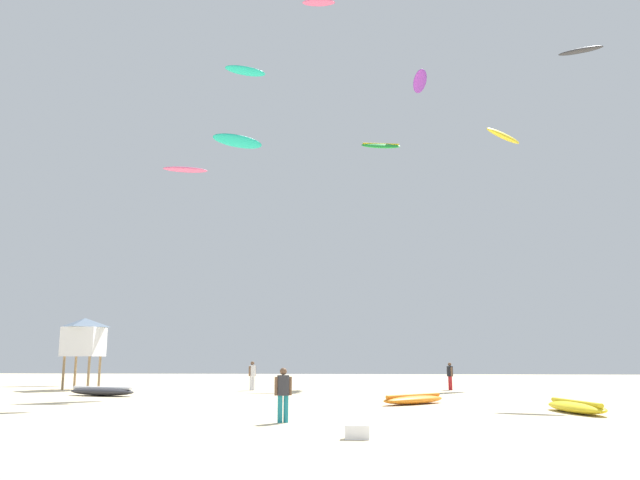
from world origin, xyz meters
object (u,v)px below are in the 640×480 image
(kite_aloft_2, at_px, (420,82))
(kite_aloft_7, at_px, (503,136))
(person_midground, at_px, (450,374))
(cooler_box, at_px, (357,432))
(person_foreground, at_px, (283,390))
(kite_aloft_5, at_px, (381,146))
(kite_aloft_4, at_px, (185,170))
(kite_aloft_0, at_px, (245,71))
(kite_grounded_mid, at_px, (414,399))
(kite_aloft_8, at_px, (319,2))
(kite_grounded_near, at_px, (576,407))
(person_left, at_px, (252,373))
(kite_aloft_3, at_px, (581,51))
(kite_grounded_far, at_px, (102,391))
(kite_aloft_6, at_px, (238,141))
(lifeguard_tower, at_px, (84,337))

(kite_aloft_2, height_order, kite_aloft_7, kite_aloft_2)
(person_midground, distance_m, cooler_box, 23.07)
(person_foreground, xyz_separation_m, kite_aloft_5, (3.55, 25.26, 15.93))
(person_midground, height_order, kite_aloft_4, kite_aloft_4)
(kite_aloft_5, bearing_deg, kite_aloft_0, -121.23)
(person_foreground, xyz_separation_m, kite_aloft_0, (-3.94, 12.90, 16.13))
(cooler_box, xyz_separation_m, kite_aloft_2, (4.81, 34.67, 24.13))
(kite_grounded_mid, distance_m, kite_aloft_8, 31.91)
(kite_grounded_near, bearing_deg, person_left, 134.39)
(kite_aloft_5, xyz_separation_m, kite_aloft_8, (-4.37, -1.63, 10.48))
(kite_aloft_0, bearing_deg, kite_aloft_4, 114.66)
(kite_aloft_3, relative_size, kite_aloft_5, 0.82)
(kite_aloft_7, bearing_deg, person_foreground, -115.24)
(kite_aloft_7, bearing_deg, kite_aloft_0, -140.27)
(kite_grounded_far, distance_m, kite_aloft_5, 25.45)
(cooler_box, xyz_separation_m, kite_aloft_6, (-7.20, 19.92, 14.14))
(kite_grounded_far, distance_m, kite_aloft_8, 31.02)
(kite_grounded_far, bearing_deg, person_midground, 21.47)
(kite_aloft_4, relative_size, kite_aloft_8, 1.59)
(person_left, bearing_deg, kite_aloft_8, -84.44)
(kite_grounded_far, relative_size, kite_aloft_7, 0.96)
(person_left, xyz_separation_m, kite_grounded_far, (-6.33, -5.79, -0.73))
(kite_aloft_8, bearing_deg, kite_aloft_7, 12.51)
(kite_aloft_0, bearing_deg, kite_grounded_far, -172.56)
(person_midground, xyz_separation_m, kite_aloft_0, (-11.06, -6.07, 16.13))
(kite_aloft_7, bearing_deg, person_midground, -125.38)
(kite_aloft_3, relative_size, kite_aloft_6, 0.79)
(person_foreground, relative_size, kite_grounded_mid, 0.51)
(kite_aloft_4, height_order, kite_aloft_6, kite_aloft_4)
(person_midground, xyz_separation_m, kite_aloft_7, (5.42, 7.63, 16.89))
(lifeguard_tower, distance_m, kite_aloft_2, 32.76)
(cooler_box, bearing_deg, lifeguard_tower, 127.23)
(lifeguard_tower, bearing_deg, kite_grounded_far, -57.89)
(kite_aloft_6, bearing_deg, kite_grounded_near, -40.67)
(kite_grounded_far, xyz_separation_m, kite_aloft_8, (9.66, 11.58, 27.11))
(person_left, bearing_deg, kite_aloft_4, -23.50)
(kite_aloft_3, height_order, kite_aloft_5, kite_aloft_3)
(kite_grounded_mid, height_order, kite_aloft_3, kite_aloft_3)
(cooler_box, xyz_separation_m, kite_aloft_7, (10.33, 30.16, 17.64))
(person_midground, height_order, kite_aloft_7, kite_aloft_7)
(kite_aloft_7, bearing_deg, kite_aloft_3, -80.89)
(kite_aloft_2, distance_m, kite_aloft_7, 9.64)
(person_left, xyz_separation_m, kite_aloft_6, (-0.85, -1.48, 13.36))
(person_foreground, xyz_separation_m, kite_aloft_3, (14.41, 14.92, 17.63))
(kite_aloft_5, relative_size, kite_aloft_7, 0.73)
(lifeguard_tower, xyz_separation_m, kite_aloft_6, (9.35, -1.86, 11.25))
(person_foreground, height_order, kite_aloft_3, kite_aloft_3)
(kite_aloft_0, bearing_deg, kite_aloft_5, 58.77)
(person_foreground, relative_size, kite_aloft_2, 0.34)
(kite_grounded_near, bearing_deg, person_midground, 98.83)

